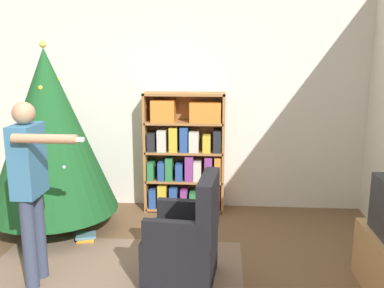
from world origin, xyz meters
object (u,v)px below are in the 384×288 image
(armchair, at_px, (186,244))
(bookshelf, at_px, (186,155))
(standing_person, at_px, (30,180))
(christmas_tree, at_px, (49,132))

(armchair, bearing_deg, bookshelf, -169.46)
(armchair, distance_m, standing_person, 1.36)
(christmas_tree, distance_m, armchair, 1.94)
(standing_person, bearing_deg, christmas_tree, -164.79)
(christmas_tree, bearing_deg, armchair, -32.58)
(bookshelf, relative_size, armchair, 1.55)
(bookshelf, distance_m, christmas_tree, 1.56)
(christmas_tree, bearing_deg, bookshelf, 26.00)
(bookshelf, height_order, christmas_tree, christmas_tree)
(bookshelf, distance_m, armchair, 1.68)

